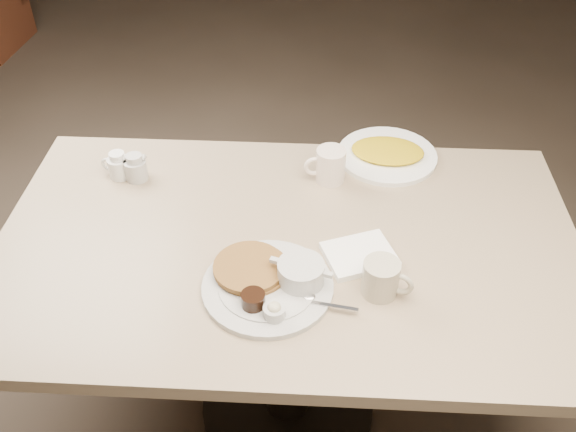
# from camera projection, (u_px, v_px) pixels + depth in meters

# --- Properties ---
(diner_table) EXTENTS (1.50, 0.90, 0.75)m
(diner_table) POSITION_uv_depth(u_px,v_px,m) (288.00, 288.00, 1.73)
(diner_table) COLOR tan
(diner_table) RESTS_ON ground
(main_plate) EXTENTS (0.41, 0.39, 0.07)m
(main_plate) POSITION_uv_depth(u_px,v_px,m) (271.00, 280.00, 1.48)
(main_plate) COLOR #B8B8B5
(main_plate) RESTS_ON diner_table
(coffee_mug_near) EXTENTS (0.13, 0.11, 0.09)m
(coffee_mug_near) POSITION_uv_depth(u_px,v_px,m) (382.00, 278.00, 1.46)
(coffee_mug_near) COLOR #B7B098
(coffee_mug_near) RESTS_ON diner_table
(napkin) EXTENTS (0.20, 0.18, 0.02)m
(napkin) POSITION_uv_depth(u_px,v_px,m) (359.00, 255.00, 1.57)
(napkin) COLOR white
(napkin) RESTS_ON diner_table
(coffee_mug_far) EXTENTS (0.13, 0.10, 0.10)m
(coffee_mug_far) POSITION_uv_depth(u_px,v_px,m) (330.00, 165.00, 1.79)
(coffee_mug_far) COLOR white
(coffee_mug_far) RESTS_ON diner_table
(creamer_left) EXTENTS (0.09, 0.07, 0.08)m
(creamer_left) POSITION_uv_depth(u_px,v_px,m) (135.00, 168.00, 1.80)
(creamer_left) COLOR #B8B8B3
(creamer_left) RESTS_ON diner_table
(creamer_right) EXTENTS (0.09, 0.08, 0.08)m
(creamer_right) POSITION_uv_depth(u_px,v_px,m) (118.00, 166.00, 1.81)
(creamer_right) COLOR white
(creamer_right) RESTS_ON diner_table
(hash_plate) EXTENTS (0.32, 0.32, 0.04)m
(hash_plate) POSITION_uv_depth(u_px,v_px,m) (387.00, 154.00, 1.90)
(hash_plate) COLOR white
(hash_plate) RESTS_ON diner_table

